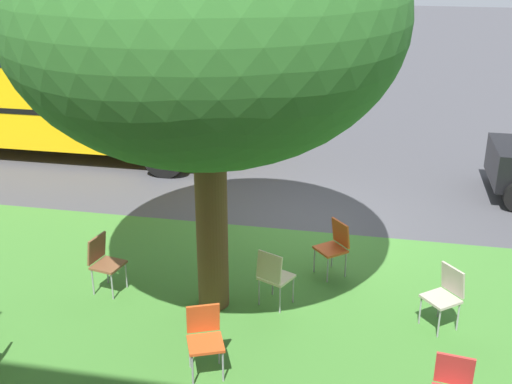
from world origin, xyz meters
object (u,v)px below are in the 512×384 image
Objects in this scene: street_tree at (206,17)px; chair_6 at (274,274)px; chair_2 at (335,244)px; school_bus at (20,78)px; chair_4 at (446,292)px; chair_7 at (205,335)px; chair_5 at (104,259)px.

chair_6 is (-0.85, -0.11, -3.52)m from street_tree.
chair_2 is 0.08× the size of school_bus.
chair_2 and chair_4 have the same top height.
street_tree is 0.56× the size of school_bus.
chair_6 is 1.70m from chair_7.
chair_5 is 0.08× the size of school_bus.
street_tree reaches higher than chair_5.
school_bus is (6.68, -7.59, 1.24)m from chair_7.
school_bus is at bearing -31.32° from chair_2.
chair_4 and chair_5 have the same top height.
school_bus is (4.71, -6.05, 1.24)m from chair_5.
chair_6 and chair_7 have the same top height.
school_bus is (6.39, -6.09, -2.27)m from street_tree.
chair_2 is 9.45m from school_bus.
street_tree is 6.67× the size of chair_4.
street_tree is at bearing 136.35° from school_bus.
school_bus is at bearing -32.14° from chair_4.
chair_5 is (1.68, -0.04, -3.52)m from street_tree.
street_tree is at bearing 37.17° from chair_2.
school_bus is (7.24, -5.99, 1.24)m from chair_6.
street_tree is 6.67× the size of chair_5.
chair_4 is at bearing 147.86° from school_bus.
street_tree is 4.75m from chair_4.
chair_5 is 2.53m from chair_6.
chair_2 is at bearing -160.29° from chair_5.
chair_6 is (2.34, -0.03, 0.00)m from chair_4.
chair_5 is at bearing 127.90° from school_bus.
street_tree reaches higher than chair_4.
street_tree reaches higher than chair_7.
chair_2 is 1.95m from chair_4.
street_tree reaches higher than chair_6.
school_bus is at bearing -39.60° from chair_6.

